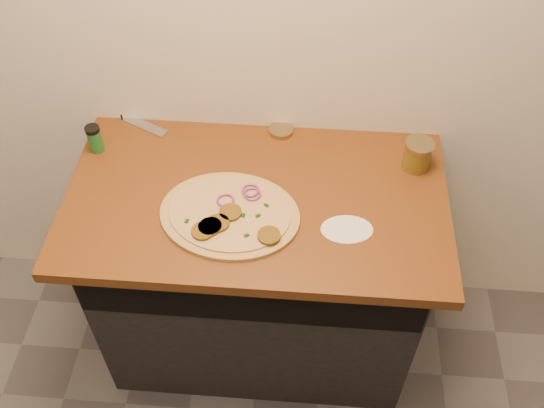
# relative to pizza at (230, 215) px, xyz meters

# --- Properties ---
(cabinet) EXTENTS (1.10, 0.60, 0.86)m
(cabinet) POSITION_rel_pizza_xyz_m (0.07, 0.13, -0.48)
(cabinet) COLOR black
(cabinet) RESTS_ON ground
(countertop) EXTENTS (1.20, 0.70, 0.04)m
(countertop) POSITION_rel_pizza_xyz_m (0.07, 0.10, -0.03)
(countertop) COLOR brown
(countertop) RESTS_ON cabinet
(pizza) EXTENTS (0.47, 0.47, 0.03)m
(pizza) POSITION_rel_pizza_xyz_m (0.00, 0.00, 0.00)
(pizza) COLOR tan
(pizza) RESTS_ON countertop
(chefs_knife) EXTENTS (0.27, 0.16, 0.02)m
(chefs_knife) POSITION_rel_pizza_xyz_m (-0.42, 0.43, -0.01)
(chefs_knife) COLOR #B7BAC1
(chefs_knife) RESTS_ON countertop
(mason_jar_lid) EXTENTS (0.10, 0.10, 0.02)m
(mason_jar_lid) POSITION_rel_pizza_xyz_m (0.13, 0.40, -0.00)
(mason_jar_lid) COLOR #9F8C5C
(mason_jar_lid) RESTS_ON countertop
(salsa_jar) EXTENTS (0.09, 0.09, 0.10)m
(salsa_jar) POSITION_rel_pizza_xyz_m (0.58, 0.26, 0.04)
(salsa_jar) COLOR #9E2C0F
(salsa_jar) RESTS_ON countertop
(spice_shaker) EXTENTS (0.05, 0.05, 0.10)m
(spice_shaker) POSITION_rel_pizza_xyz_m (-0.48, 0.26, 0.04)
(spice_shaker) COLOR #1F622A
(spice_shaker) RESTS_ON countertop
(flour_spill) EXTENTS (0.17, 0.17, 0.00)m
(flour_spill) POSITION_rel_pizza_xyz_m (0.35, -0.02, -0.01)
(flour_spill) COLOR silver
(flour_spill) RESTS_ON countertop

